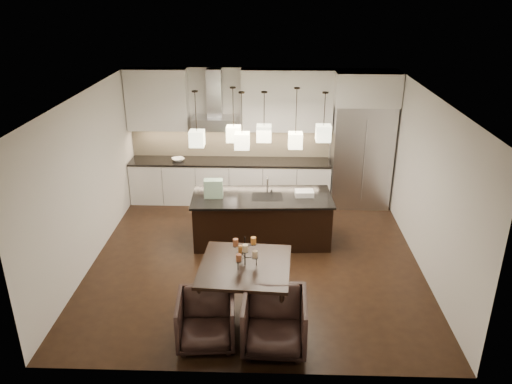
{
  "coord_description": "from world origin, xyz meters",
  "views": [
    {
      "loc": [
        0.25,
        -7.48,
        4.39
      ],
      "look_at": [
        0.0,
        0.2,
        1.15
      ],
      "focal_mm": 35.0,
      "sensor_mm": 36.0,
      "label": 1
    }
  ],
  "objects_px": {
    "refrigerator": "(361,156)",
    "armchair_left": "(206,320)",
    "island_body": "(262,220)",
    "dining_table": "(245,287)",
    "armchair_right": "(274,322)"
  },
  "relations": [
    {
      "from": "island_body",
      "to": "dining_table",
      "type": "height_order",
      "value": "island_body"
    },
    {
      "from": "dining_table",
      "to": "armchair_left",
      "type": "bearing_deg",
      "value": -119.42
    },
    {
      "from": "armchair_left",
      "to": "armchair_right",
      "type": "distance_m",
      "value": 0.89
    },
    {
      "from": "dining_table",
      "to": "armchair_left",
      "type": "distance_m",
      "value": 0.86
    },
    {
      "from": "dining_table",
      "to": "armchair_left",
      "type": "height_order",
      "value": "dining_table"
    },
    {
      "from": "island_body",
      "to": "dining_table",
      "type": "bearing_deg",
      "value": -97.99
    },
    {
      "from": "refrigerator",
      "to": "armchair_right",
      "type": "height_order",
      "value": "refrigerator"
    },
    {
      "from": "armchair_left",
      "to": "armchair_right",
      "type": "bearing_deg",
      "value": -8.26
    },
    {
      "from": "refrigerator",
      "to": "dining_table",
      "type": "bearing_deg",
      "value": -119.71
    },
    {
      "from": "refrigerator",
      "to": "dining_table",
      "type": "xyz_separation_m",
      "value": [
        -2.2,
        -3.85,
        -0.7
      ]
    },
    {
      "from": "refrigerator",
      "to": "armchair_left",
      "type": "xyz_separation_m",
      "value": [
        -2.67,
        -4.58,
        -0.73
      ]
    },
    {
      "from": "dining_table",
      "to": "armchair_right",
      "type": "xyz_separation_m",
      "value": [
        0.42,
        -0.78,
        0.0
      ]
    },
    {
      "from": "refrigerator",
      "to": "dining_table",
      "type": "relative_size",
      "value": 1.72
    },
    {
      "from": "armchair_right",
      "to": "refrigerator",
      "type": "bearing_deg",
      "value": 70.64
    },
    {
      "from": "armchair_left",
      "to": "armchair_right",
      "type": "relative_size",
      "value": 0.91
    }
  ]
}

